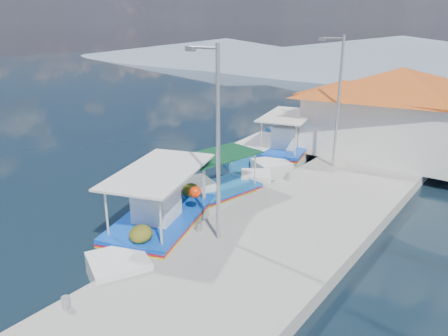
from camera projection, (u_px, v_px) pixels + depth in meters
The scene contains 10 objects.
ground at pixel (79, 235), 14.96m from camera, with size 160.00×160.00×0.00m, color black.
quay at pixel (311, 213), 16.09m from camera, with size 5.00×44.00×0.50m, color #9A9790.
bollards at pixel (253, 196), 16.58m from camera, with size 0.20×17.20×0.30m.
main_caique at pixel (164, 221), 14.86m from camera, with size 4.06×7.63×2.66m.
caique_green_canopy at pixel (219, 194), 17.59m from camera, with size 2.56×6.02×2.29m.
caique_blue_hull at pixel (262, 149), 23.86m from camera, with size 2.38×6.89×1.23m.
caique_far at pixel (287, 150), 23.06m from camera, with size 3.43×7.50×2.70m.
harbor_building at pixel (398, 110), 21.92m from camera, with size 10.49×10.49×4.40m.
lamp_post_near at pixel (216, 136), 12.68m from camera, with size 1.21×0.14×6.00m.
lamp_post_far at pixel (337, 96), 19.50m from camera, with size 1.21×0.14×6.00m.
Camera 1 is at (12.07, -7.71, 7.06)m, focal length 34.44 mm.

